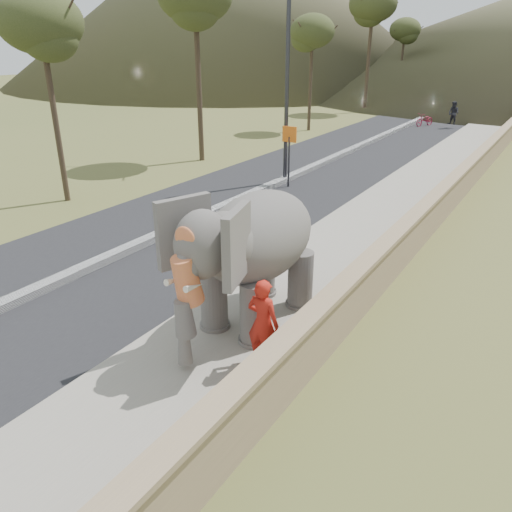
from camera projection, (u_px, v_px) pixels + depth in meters
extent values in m
plane|color=olive|center=(231.00, 345.00, 9.66)|extent=(160.00, 160.00, 0.00)
cube|color=black|center=(271.00, 188.00, 19.87)|extent=(7.00, 120.00, 0.03)
cube|color=black|center=(271.00, 186.00, 19.83)|extent=(0.35, 120.00, 0.22)
cube|color=#9E9687|center=(394.00, 207.00, 17.41)|extent=(3.00, 120.00, 0.15)
cube|color=tan|center=(445.00, 201.00, 16.42)|extent=(0.30, 120.00, 1.10)
cylinder|color=#2E2D33|center=(287.00, 81.00, 19.19)|extent=(0.16, 0.16, 8.00)
cylinder|color=#2D2D33|center=(289.00, 163.00, 19.65)|extent=(0.08, 0.08, 2.00)
cube|color=orange|center=(289.00, 134.00, 19.21)|extent=(0.60, 0.05, 0.60)
imported|color=#AD1D12|center=(263.00, 323.00, 8.53)|extent=(0.60, 0.39, 1.65)
imported|color=maroon|center=(425.00, 120.00, 34.15)|extent=(1.18, 1.74, 0.87)
imported|color=black|center=(454.00, 113.00, 33.05)|extent=(0.89, 0.81, 1.50)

